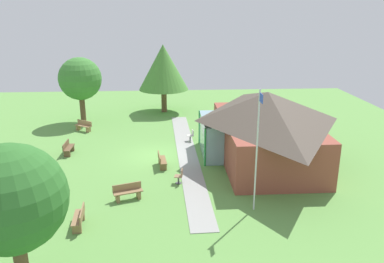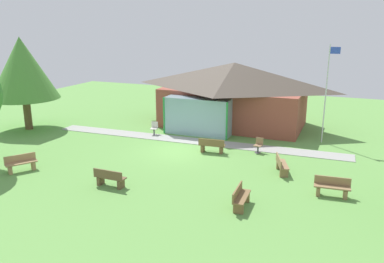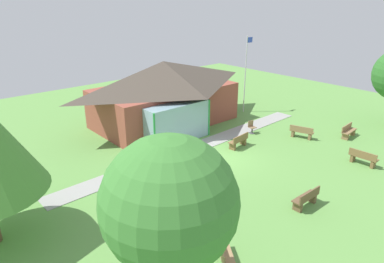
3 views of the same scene
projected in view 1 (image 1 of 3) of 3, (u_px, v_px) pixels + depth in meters
name	position (u px, v px, depth m)	size (l,w,h in m)	color
ground_plane	(156.00, 156.00, 25.95)	(44.00, 44.00, 0.00)	#609947
pavilion	(263.00, 125.00, 24.58)	(10.75, 7.24, 4.53)	brown
footpath	(187.00, 155.00, 26.07)	(19.15, 1.30, 0.03)	#999993
flagpole	(257.00, 146.00, 18.01)	(0.64, 0.08, 6.01)	silver
bench_mid_right	(128.00, 192.00, 19.90)	(0.90, 1.56, 0.84)	olive
bench_rear_near_path	(162.00, 161.00, 24.05)	(1.54, 0.60, 0.84)	brown
bench_front_left	(84.00, 126.00, 31.17)	(1.19, 1.50, 0.84)	#9E7A51
bench_lawn_far_right	(79.00, 218.00, 17.42)	(1.53, 0.56, 0.84)	olive
bench_front_center	(68.00, 148.00, 26.20)	(1.51, 0.46, 0.84)	brown
bench_front_right	(45.00, 187.00, 20.47)	(0.50, 1.52, 0.84)	brown
patio_chair_west	(191.00, 136.00, 28.75)	(0.52, 0.52, 0.86)	beige
patio_chair_lawn_spare	(180.00, 177.00, 21.75)	(0.51, 0.51, 0.86)	#8C6B4C
tree_far_east	(11.00, 199.00, 12.18)	(3.54, 3.54, 5.48)	brown
tree_lawn_corner	(80.00, 79.00, 32.67)	(3.60, 3.60, 5.60)	brown
tree_west_hedge	(163.00, 67.00, 35.89)	(4.64, 4.64, 6.35)	brown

